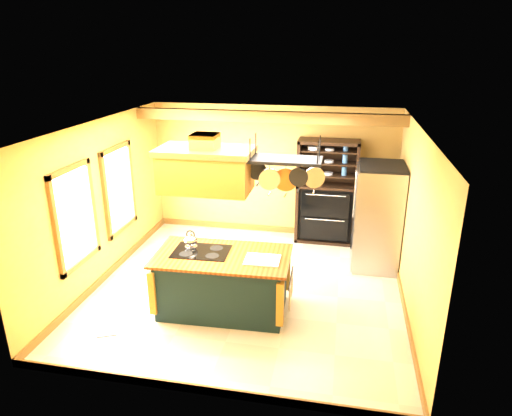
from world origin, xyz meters
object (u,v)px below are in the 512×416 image
(range_hood, at_px, (206,168))
(pot_rack, at_px, (285,167))
(hutch, at_px, (326,202))
(refrigerator, at_px, (377,219))
(kitchen_island, at_px, (223,282))

(range_hood, bearing_deg, pot_rack, 0.58)
(hutch, bearing_deg, refrigerator, -46.13)
(kitchen_island, distance_m, refrigerator, 3.08)
(refrigerator, height_order, hutch, hutch)
(pot_rack, xyz_separation_m, hutch, (0.47, 2.95, -1.46))
(pot_rack, bearing_deg, kitchen_island, -179.34)
(kitchen_island, relative_size, pot_rack, 1.94)
(hutch, bearing_deg, range_hood, -117.93)
(hutch, bearing_deg, pot_rack, -98.97)
(kitchen_island, height_order, refrigerator, refrigerator)
(range_hood, distance_m, hutch, 3.63)
(refrigerator, relative_size, hutch, 0.88)
(refrigerator, bearing_deg, kitchen_island, -139.46)
(kitchen_island, height_order, range_hood, range_hood)
(kitchen_island, distance_m, range_hood, 1.77)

